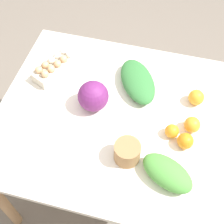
% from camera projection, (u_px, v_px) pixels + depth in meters
% --- Properties ---
extents(ground_plane, '(8.00, 8.00, 0.00)m').
position_uv_depth(ground_plane, '(112.00, 176.00, 2.19)').
color(ground_plane, '#70665B').
extents(dining_table, '(1.15, 1.02, 0.77)m').
position_uv_depth(dining_table, '(112.00, 125.00, 1.65)').
color(dining_table, silver).
rests_on(dining_table, ground_plane).
extents(cabbage_purple, '(0.15, 0.15, 0.15)m').
position_uv_depth(cabbage_purple, '(93.00, 96.00, 1.53)').
color(cabbage_purple, '#6B2366').
rests_on(cabbage_purple, dining_table).
extents(egg_carton, '(0.20, 0.29, 0.09)m').
position_uv_depth(egg_carton, '(55.00, 66.00, 1.70)').
color(egg_carton, beige).
rests_on(egg_carton, dining_table).
extents(paper_bag, '(0.12, 0.12, 0.10)m').
position_uv_depth(paper_bag, '(127.00, 152.00, 1.39)').
color(paper_bag, '#997047').
rests_on(paper_bag, dining_table).
extents(greens_bunch_kale, '(0.29, 0.35, 0.08)m').
position_uv_depth(greens_bunch_kale, '(138.00, 81.00, 1.63)').
color(greens_bunch_kale, '#337538').
rests_on(greens_bunch_kale, dining_table).
extents(greens_bunch_dandelion, '(0.27, 0.22, 0.09)m').
position_uv_depth(greens_bunch_dandelion, '(167.00, 173.00, 1.33)').
color(greens_bunch_dandelion, '#4C933D').
rests_on(greens_bunch_dandelion, dining_table).
extents(orange_0, '(0.07, 0.07, 0.07)m').
position_uv_depth(orange_0, '(172.00, 131.00, 1.47)').
color(orange_0, orange).
rests_on(orange_0, dining_table).
extents(orange_1, '(0.08, 0.08, 0.08)m').
position_uv_depth(orange_1, '(196.00, 97.00, 1.57)').
color(orange_1, orange).
rests_on(orange_1, dining_table).
extents(orange_2, '(0.08, 0.08, 0.08)m').
position_uv_depth(orange_2, '(185.00, 141.00, 1.43)').
color(orange_2, orange).
rests_on(orange_2, dining_table).
extents(orange_3, '(0.08, 0.08, 0.08)m').
position_uv_depth(orange_3, '(192.00, 125.00, 1.48)').
color(orange_3, orange).
rests_on(orange_3, dining_table).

